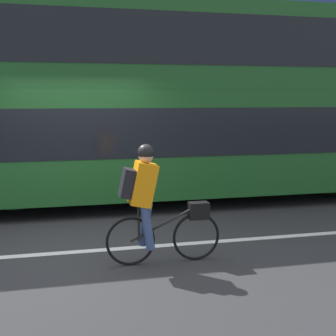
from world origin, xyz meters
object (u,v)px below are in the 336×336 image
bus (184,97)px  street_sign_post (198,119)px  trash_bin (30,158)px  cyclist_on_bike (151,200)px

bus → street_sign_post: 3.22m
bus → street_sign_post: bus is taller
trash_bin → street_sign_post: street_sign_post is taller
bus → street_sign_post: (1.19, 2.93, -0.59)m
cyclist_on_bike → trash_bin: bearing=105.6°
bus → cyclist_on_bike: 4.05m
cyclist_on_bike → trash_bin: cyclist_on_bike is taller
bus → street_sign_post: bearing=68.0°
bus → cyclist_on_bike: (-1.41, -3.57, -1.30)m
cyclist_on_bike → street_sign_post: bearing=68.2°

